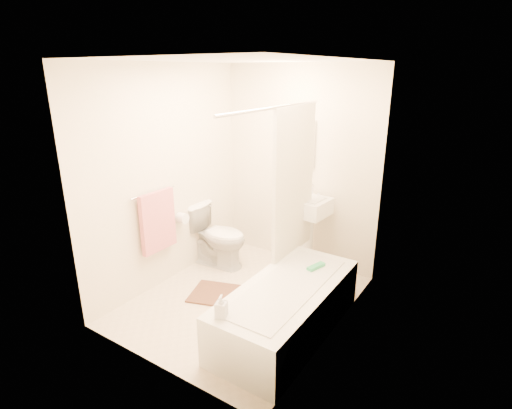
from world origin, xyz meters
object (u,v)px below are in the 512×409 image
Objects in this scene: sink at (305,232)px; soap_bottle at (221,306)px; bathtub at (287,308)px; bath_mat at (220,294)px; toilet at (217,236)px.

sink is 1.86m from soap_bottle.
bathtub is (0.40, -1.15, -0.27)m from sink.
sink is 1.63× the size of bath_mat.
soap_bottle is (1.18, -1.42, 0.18)m from toilet.
bath_mat is (-0.90, 0.14, -0.22)m from bathtub.
bath_mat is at bearing 129.42° from soap_bottle.
sink reaches higher than soap_bottle.
toilet is 1.24× the size of bath_mat.
sink is at bearing 95.87° from soap_bottle.
bathtub is 8.62× the size of soap_bottle.
bath_mat is 1.22m from soap_bottle.
soap_bottle is (-0.21, -0.70, 0.33)m from bathtub.
soap_bottle is (0.19, -1.85, 0.06)m from sink.
toilet reaches higher than bath_mat.
sink is 1.23m from bath_mat.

